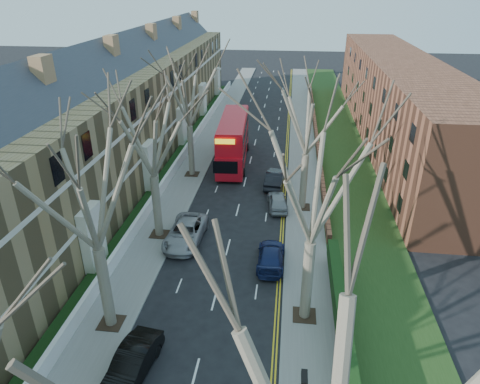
% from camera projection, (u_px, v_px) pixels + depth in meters
% --- Properties ---
extents(pavement_left, '(3.00, 102.00, 0.12)m').
position_uv_depth(pavement_left, '(209.00, 140.00, 54.82)').
color(pavement_left, slate).
rests_on(pavement_left, ground).
extents(pavement_right, '(3.00, 102.00, 0.12)m').
position_uv_depth(pavement_right, '(303.00, 144.00, 53.54)').
color(pavement_right, slate).
rests_on(pavement_right, ground).
extents(terrace_left, '(9.70, 78.00, 13.60)m').
position_uv_depth(terrace_left, '(124.00, 114.00, 46.08)').
color(terrace_left, olive).
rests_on(terrace_left, ground).
extents(flats_right, '(13.97, 54.00, 10.00)m').
position_uv_depth(flats_right, '(397.00, 100.00, 53.70)').
color(flats_right, brown).
rests_on(flats_right, ground).
extents(front_wall_left, '(0.30, 78.00, 1.00)m').
position_uv_depth(front_wall_left, '(181.00, 158.00, 47.62)').
color(front_wall_left, white).
rests_on(front_wall_left, ground).
extents(grass_verge_right, '(6.00, 102.00, 0.06)m').
position_uv_depth(grass_verge_right, '(339.00, 145.00, 53.02)').
color(grass_verge_right, '#1F3B15').
rests_on(grass_verge_right, ground).
extents(tree_left_mid, '(10.50, 10.50, 14.71)m').
position_uv_depth(tree_left_mid, '(86.00, 178.00, 21.20)').
color(tree_left_mid, '#736552').
rests_on(tree_left_mid, ground).
extents(tree_left_far, '(10.15, 10.15, 14.22)m').
position_uv_depth(tree_left_far, '(149.00, 124.00, 30.24)').
color(tree_left_far, '#736552').
rests_on(tree_left_far, ground).
extents(tree_left_dist, '(10.50, 10.50, 14.71)m').
position_uv_depth(tree_left_dist, '(187.00, 84.00, 40.79)').
color(tree_left_dist, '#736552').
rests_on(tree_left_dist, ground).
extents(tree_right_mid, '(10.50, 10.50, 14.71)m').
position_uv_depth(tree_right_mid, '(317.00, 173.00, 21.76)').
color(tree_right_mid, '#736552').
rests_on(tree_right_mid, ground).
extents(tree_right_far, '(10.15, 10.15, 14.22)m').
position_uv_depth(tree_right_far, '(309.00, 107.00, 34.37)').
color(tree_right_far, '#736552').
rests_on(tree_right_far, ground).
extents(double_decker_bus, '(3.49, 12.18, 5.00)m').
position_uv_depth(double_decker_bus, '(233.00, 141.00, 47.16)').
color(double_decker_bus, red).
rests_on(double_decker_bus, ground).
extents(car_left_mid, '(2.20, 4.77, 1.51)m').
position_uv_depth(car_left_mid, '(132.00, 363.00, 21.90)').
color(car_left_mid, black).
rests_on(car_left_mid, ground).
extents(car_left_far, '(2.78, 5.77, 1.58)m').
position_uv_depth(car_left_far, '(186.00, 233.00, 33.23)').
color(car_left_far, gray).
rests_on(car_left_far, ground).
extents(car_right_near, '(1.89, 4.64, 1.35)m').
position_uv_depth(car_right_near, '(271.00, 256.00, 30.60)').
color(car_right_near, '#16204D').
rests_on(car_right_near, ground).
extents(car_right_mid, '(2.18, 4.29, 1.40)m').
position_uv_depth(car_right_mid, '(278.00, 201.00, 38.21)').
color(car_right_mid, gray).
rests_on(car_right_mid, ground).
extents(car_right_far, '(2.09, 4.95, 1.59)m').
position_uv_depth(car_right_far, '(275.00, 178.00, 42.38)').
color(car_right_far, black).
rests_on(car_right_far, ground).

